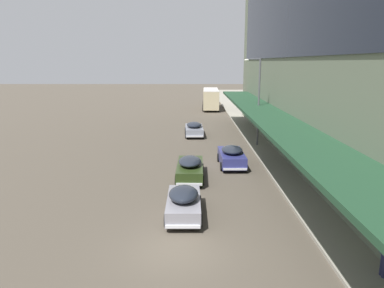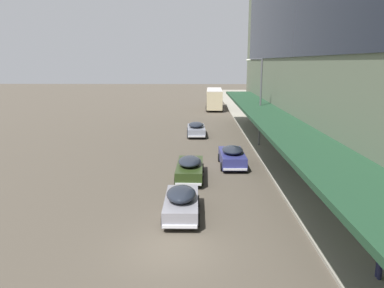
% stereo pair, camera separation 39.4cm
% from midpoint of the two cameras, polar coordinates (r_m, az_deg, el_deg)
% --- Properties ---
extents(ground, '(240.00, 240.00, 0.00)m').
position_cam_midpoint_polar(ground, '(16.18, -2.30, -15.99)').
color(ground, '#4F473B').
extents(transit_bus_kerbside_front, '(2.94, 9.26, 3.30)m').
position_cam_midpoint_polar(transit_bus_kerbside_front, '(62.23, 3.61, 7.04)').
color(transit_bus_kerbside_front, '#C0B089').
rests_on(transit_bus_kerbside_front, ground).
extents(sedan_far_back, '(2.04, 4.82, 1.49)m').
position_cam_midpoint_polar(sedan_far_back, '(71.04, 3.60, 6.77)').
color(sedan_far_back, olive).
rests_on(sedan_far_back, ground).
extents(sedan_trailing_mid, '(1.82, 4.26, 1.57)m').
position_cam_midpoint_polar(sedan_trailing_mid, '(19.11, -1.02, -8.84)').
color(sedan_trailing_mid, gray).
rests_on(sedan_trailing_mid, ground).
extents(sedan_lead_mid, '(1.90, 4.83, 1.53)m').
position_cam_midpoint_polar(sedan_lead_mid, '(25.07, 0.11, -3.64)').
color(sedan_lead_mid, '#293917').
rests_on(sedan_lead_mid, ground).
extents(sedan_trailing_near, '(1.95, 4.46, 1.58)m').
position_cam_midpoint_polar(sedan_trailing_near, '(28.21, 6.53, -1.85)').
color(sedan_trailing_near, navy).
rests_on(sedan_trailing_near, ground).
extents(sedan_oncoming_rear, '(2.03, 4.60, 1.50)m').
position_cam_midpoint_polar(sedan_oncoming_rear, '(39.65, 0.93, 2.31)').
color(sedan_oncoming_rear, gray).
rests_on(sedan_oncoming_rear, ground).
extents(pedestrian_at_kerb, '(0.33, 0.62, 1.86)m').
position_cam_midpoint_polar(pedestrian_at_kerb, '(15.28, 27.54, -14.31)').
color(pedestrian_at_kerb, '#232544').
rests_on(pedestrian_at_kerb, sidewalk_kerb).
extents(street_lamp, '(1.50, 0.28, 7.87)m').
position_cam_midpoint_polar(street_lamp, '(34.53, 10.50, 7.18)').
color(street_lamp, '#4C4C51').
rests_on(street_lamp, sidewalk_kerb).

